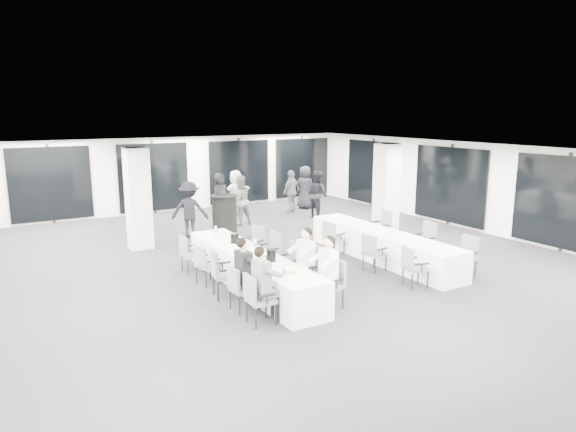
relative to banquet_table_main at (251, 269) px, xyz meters
name	(u,v)px	position (x,y,z in m)	size (l,w,h in m)	color
room	(292,199)	(2.44, 2.35, 1.01)	(14.04, 16.04, 2.84)	black
column_left	(138,199)	(-1.24, 4.43, 1.02)	(0.60, 0.60, 2.80)	silver
column_right	(386,190)	(5.76, 2.23, 1.02)	(0.60, 0.60, 2.80)	silver
banquet_table_main	(251,269)	(0.00, 0.00, 0.00)	(0.90, 5.00, 0.75)	silver
banquet_table_side	(382,246)	(3.79, 0.10, 0.00)	(0.90, 5.00, 0.75)	silver
cocktail_table	(225,214)	(1.48, 4.81, 0.24)	(0.87, 0.87, 1.21)	black
chair_main_left_near	(257,296)	(-0.83, -1.90, 0.16)	(0.48, 0.54, 0.93)	#585B61
chair_main_left_second	(239,286)	(-0.83, -1.17, 0.12)	(0.47, 0.52, 0.88)	#585B61
chair_main_left_mid	(221,271)	(-0.84, -0.32, 0.20)	(0.58, 0.62, 1.00)	#585B61
chair_main_left_fourth	(205,262)	(-0.83, 0.61, 0.13)	(0.53, 0.56, 0.89)	#585B61
chair_main_left_far	(189,251)	(-0.83, 1.64, 0.13)	(0.46, 0.51, 0.89)	#585B61
chair_main_right_near	(332,280)	(0.83, -1.88, 0.16)	(0.48, 0.54, 0.94)	#585B61
chair_main_right_second	(310,267)	(0.84, -1.08, 0.21)	(0.57, 0.62, 1.03)	#585B61
chair_main_right_mid	(291,261)	(0.83, -0.32, 0.16)	(0.52, 0.56, 0.94)	#585B61
chair_main_right_fourth	(270,250)	(0.83, 0.65, 0.18)	(0.49, 0.55, 0.97)	#585B61
chair_main_right_far	(254,242)	(0.83, 1.49, 0.17)	(0.57, 0.60, 0.95)	#585B61
chair_side_left_near	(413,265)	(2.96, -1.86, 0.14)	(0.55, 0.57, 0.91)	#585B61
chair_side_left_mid	(373,250)	(2.96, -0.53, 0.14)	(0.51, 0.55, 0.90)	#585B61
chair_side_left_far	(332,236)	(2.96, 1.13, 0.14)	(0.54, 0.57, 0.90)	#585B61
chair_side_right_near	(466,253)	(4.62, -1.88, 0.16)	(0.50, 0.55, 0.93)	#585B61
chair_side_right_mid	(425,239)	(4.63, -0.55, 0.21)	(0.58, 0.62, 1.02)	#585B61
chair_side_right_far	(382,226)	(4.63, 1.10, 0.22)	(0.63, 0.66, 1.03)	#585B61
seated_guest_a	(265,280)	(-0.67, -1.90, 0.44)	(0.50, 0.38, 1.44)	#585B60
seated_guest_b	(247,269)	(-0.67, -1.16, 0.44)	(0.50, 0.38, 1.44)	black
seated_guest_c	(326,268)	(0.67, -1.88, 0.44)	(0.50, 0.38, 1.44)	white
seated_guest_d	(303,258)	(0.67, -1.07, 0.44)	(0.50, 0.38, 1.44)	white
standing_guest_a	(221,199)	(1.50, 5.09, 0.68)	(0.77, 0.62, 2.11)	black
standing_guest_b	(240,197)	(2.42, 5.70, 0.57)	(0.91, 0.56, 1.89)	#585B60
standing_guest_c	(190,206)	(0.38, 4.89, 0.59)	(1.25, 0.64, 1.93)	black
standing_guest_d	(292,189)	(5.04, 6.70, 0.53)	(1.06, 0.60, 1.81)	#585B60
standing_guest_e	(305,185)	(5.88, 7.10, 0.57)	(0.91, 0.55, 1.89)	black
standing_guest_f	(236,189)	(3.05, 7.38, 0.56)	(1.71, 0.66, 1.87)	white
standing_guest_g	(139,202)	(-0.68, 6.60, 0.54)	(0.66, 0.54, 1.82)	black
standing_guest_h	(317,191)	(5.36, 5.45, 0.58)	(0.92, 0.56, 1.92)	black
ice_bucket_near	(271,255)	(0.08, -0.76, 0.50)	(0.22, 0.22, 0.25)	black
ice_bucket_far	(235,238)	(0.06, 0.96, 0.49)	(0.20, 0.20, 0.22)	black
water_bottle_a	(285,270)	(-0.16, -1.74, 0.48)	(0.07, 0.07, 0.21)	silver
water_bottle_b	(255,244)	(0.23, 0.24, 0.49)	(0.08, 0.08, 0.24)	silver
water_bottle_c	(216,231)	(-0.03, 1.89, 0.49)	(0.07, 0.07, 0.22)	silver
plate_a	(288,273)	(-0.04, -1.66, 0.39)	(0.22, 0.22, 0.03)	white
plate_b	(293,272)	(0.07, -1.64, 0.39)	(0.20, 0.20, 0.03)	white
plate_c	(255,255)	(-0.03, -0.26, 0.39)	(0.18, 0.18, 0.03)	white
wine_glass	(306,269)	(0.15, -1.99, 0.54)	(0.08, 0.08, 0.21)	silver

